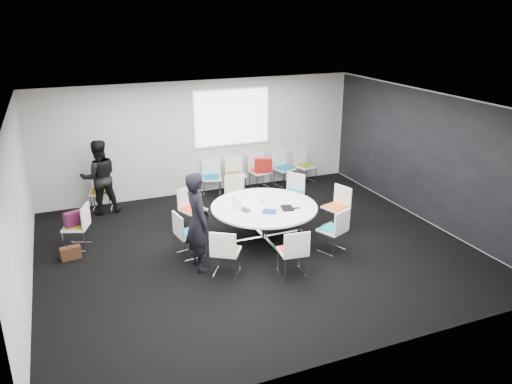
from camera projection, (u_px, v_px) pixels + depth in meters
name	position (u px, v px, depth m)	size (l,w,h in m)	color
room_shell	(259.00, 179.00, 9.28)	(8.08, 7.08, 2.88)	black
conference_table	(264.00, 215.00, 9.92)	(2.10, 2.10, 0.73)	silver
projection_screen	(232.00, 117.00, 12.39)	(1.90, 0.03, 1.35)	white
chair_ring_a	(336.00, 215.00, 10.59)	(0.57, 0.57, 0.88)	silver
chair_ring_b	(291.00, 201.00, 11.37)	(0.63, 0.63, 0.88)	silver
chair_ring_c	(237.00, 203.00, 11.24)	(0.46, 0.45, 0.88)	silver
chair_ring_d	(193.00, 217.00, 10.49)	(0.59, 0.59, 0.88)	silver
chair_ring_e	(189.00, 242.00, 9.35)	(0.51, 0.52, 0.88)	silver
chair_ring_f	(226.00, 260.00, 8.68)	(0.63, 0.63, 0.88)	silver
chair_ring_g	(292.00, 260.00, 8.68)	(0.50, 0.49, 0.88)	silver
chair_ring_h	(332.00, 238.00, 9.52)	(0.60, 0.60, 0.88)	silver
chair_back_a	(212.00, 184.00, 12.43)	(0.56, 0.55, 0.88)	silver
chair_back_b	(236.00, 181.00, 12.66)	(0.50, 0.49, 0.88)	silver
chair_back_c	(260.00, 178.00, 12.90)	(0.51, 0.50, 0.88)	silver
chair_back_d	(284.00, 175.00, 13.14)	(0.56, 0.56, 0.88)	silver
chair_back_e	(305.00, 172.00, 13.36)	(0.56, 0.55, 0.88)	silver
chair_spare_left	(78.00, 235.00, 9.66)	(0.58, 0.59, 0.88)	silver
chair_person_back	(101.00, 199.00, 11.49)	(0.54, 0.53, 0.88)	silver
person_main	(198.00, 222.00, 8.69)	(0.66, 0.43, 1.80)	black
person_back	(99.00, 177.00, 11.14)	(0.83, 0.64, 1.70)	black
laptop	(245.00, 209.00, 9.67)	(0.33, 0.21, 0.03)	#333338
laptop_lid	(237.00, 204.00, 9.59)	(0.30, 0.02, 0.22)	silver
notebook_black	(287.00, 208.00, 9.71)	(0.22, 0.30, 0.02)	black
tablet_folio	(269.00, 211.00, 9.54)	(0.26, 0.20, 0.03)	navy
papers_right	(283.00, 199.00, 10.19)	(0.30, 0.21, 0.00)	white
papers_front	(291.00, 202.00, 10.05)	(0.30, 0.21, 0.00)	white
cup	(262.00, 201.00, 9.99)	(0.08, 0.08, 0.09)	white
phone	(296.00, 208.00, 9.72)	(0.14, 0.07, 0.01)	black
maroon_bag	(75.00, 218.00, 9.54)	(0.40, 0.14, 0.28)	#43122A
brown_bag	(71.00, 253.00, 9.28)	(0.36, 0.16, 0.24)	#3A1E12
red_jacket	(263.00, 165.00, 12.55)	(0.44, 0.10, 0.35)	#AC1915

